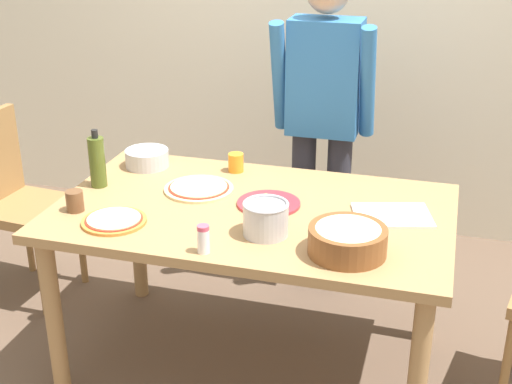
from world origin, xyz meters
The scene contains 16 objects.
ground centered at (0.00, 0.00, 0.00)m, with size 8.00×8.00×0.00m, color brown.
wall_back centered at (0.00, 1.60, 1.30)m, with size 5.60×0.10×2.60m, color silver.
dining_table centered at (0.00, 0.00, 0.67)m, with size 1.60×0.96×0.76m.
person_cook centered at (0.14, 0.76, 0.94)m, with size 0.49×0.25×1.62m.
chair_wooden_left centered at (-1.32, 0.28, 0.54)m, with size 0.43×0.43×0.95m.
pizza_raw_on_board centered at (-0.27, 0.11, 0.77)m, with size 0.30×0.30×0.02m.
pizza_cooked_on_tray centered at (-0.48, -0.28, 0.77)m, with size 0.25×0.25×0.02m.
plate_with_slice centered at (0.05, 0.04, 0.77)m, with size 0.26×0.26×0.02m.
popcorn_bowl centered at (0.43, -0.28, 0.82)m, with size 0.28×0.28×0.11m.
mixing_bowl_steel centered at (-0.60, 0.31, 0.80)m, with size 0.20×0.20×0.08m.
olive_oil_bottle centered at (-0.71, 0.04, 0.87)m, with size 0.07×0.07×0.26m.
steel_pot centered at (0.11, -0.21, 0.83)m, with size 0.17×0.17×0.13m.
cup_orange centered at (-0.19, 0.37, 0.80)m, with size 0.07×0.07×0.09m, color orange.
cup_small_brown centered at (-0.68, -0.22, 0.80)m, with size 0.07×0.07×0.09m, color brown.
salt_shaker centered at (-0.06, -0.41, 0.81)m, with size 0.04×0.04×0.11m.
cutting_board_white centered at (0.55, 0.07, 0.77)m, with size 0.30×0.22×0.01m, color white.
Camera 1 is at (0.73, -2.51, 1.96)m, focal length 49.83 mm.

